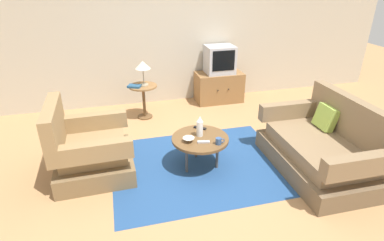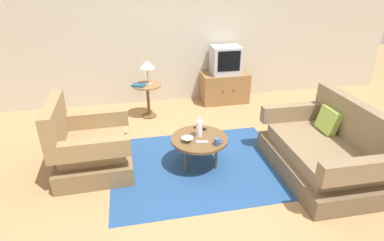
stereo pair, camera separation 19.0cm
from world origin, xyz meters
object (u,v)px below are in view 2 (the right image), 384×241
at_px(vase, 199,127).
at_px(mug, 217,142).
at_px(television, 225,60).
at_px(tv_stand, 224,88).
at_px(table_lamp, 147,65).
at_px(tv_remote_silver, 202,142).
at_px(book, 139,85).
at_px(couch, 324,152).
at_px(coffee_table, 199,140).
at_px(bowl, 187,140).
at_px(side_table, 148,94).
at_px(tv_remote_dark, 200,128).
at_px(armchair, 88,149).

xyz_separation_m(vase, mug, (0.17, -0.27, -0.09)).
bearing_deg(television, tv_stand, -90.00).
xyz_separation_m(table_lamp, tv_remote_silver, (0.51, -1.84, -0.49)).
bearing_deg(book, vase, -42.26).
relative_size(tv_stand, table_lamp, 2.14).
relative_size(television, mug, 4.53).
bearing_deg(couch, mug, 80.20).
distance_m(tv_remote_silver, book, 1.92).
relative_size(coffee_table, vase, 2.67).
relative_size(bowl, book, 0.58).
bearing_deg(bowl, table_lamp, 100.66).
distance_m(side_table, mug, 2.04).
distance_m(television, tv_remote_silver, 2.50).
distance_m(coffee_table, television, 2.39).
distance_m(table_lamp, mug, 2.09).
distance_m(couch, mug, 1.35).
relative_size(vase, bowl, 1.86).
bearing_deg(tv_remote_dark, mug, -39.20).
height_order(armchair, tv_stand, armchair).
relative_size(bowl, tv_remote_dark, 0.91).
bearing_deg(armchair, mug, 74.20).
xyz_separation_m(tv_stand, mug, (-0.81, -2.33, 0.18)).
bearing_deg(bowl, mug, -23.58).
relative_size(side_table, tv_stand, 0.66).
bearing_deg(book, table_lamp, 42.84).
xyz_separation_m(table_lamp, mug, (0.68, -1.92, -0.46)).
height_order(table_lamp, tv_remote_dark, table_lamp).
distance_m(side_table, vase, 1.74).
distance_m(armchair, book, 1.66).
relative_size(television, book, 2.11).
relative_size(coffee_table, table_lamp, 1.75).
height_order(coffee_table, side_table, side_table).
relative_size(mug, bowl, 0.80).
relative_size(armchair, television, 1.83).
bearing_deg(tv_stand, side_table, -164.59).
bearing_deg(vase, mug, -58.08).
bearing_deg(tv_remote_silver, mug, -13.09).
xyz_separation_m(armchair, book, (0.72, 1.46, 0.29)).
distance_m(armchair, table_lamp, 1.86).
xyz_separation_m(television, table_lamp, (-1.49, -0.42, 0.09)).
relative_size(side_table, vase, 2.16).
xyz_separation_m(television, tv_remote_silver, (-0.98, -2.26, -0.40)).
distance_m(coffee_table, tv_remote_dark, 0.25).
bearing_deg(bowl, armchair, 168.28).
distance_m(tv_stand, vase, 2.30).
bearing_deg(armchair, couch, 75.93).
relative_size(couch, table_lamp, 3.83).
xyz_separation_m(armchair, tv_stand, (2.37, 1.93, -0.03)).
xyz_separation_m(coffee_table, tv_stand, (0.99, 2.12, -0.10)).
distance_m(couch, book, 3.04).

